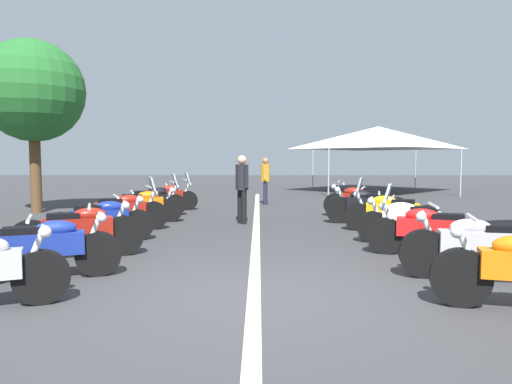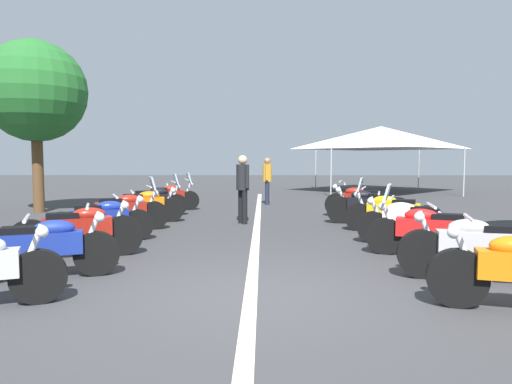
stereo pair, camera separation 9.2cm
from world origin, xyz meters
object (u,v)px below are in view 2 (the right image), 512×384
object	(u,v)px
motorcycle_left_row_6	(154,200)
motorcycle_right_row_4	(392,211)
motorcycle_right_row_6	(360,200)
motorcycle_right_row_5	(368,205)
motorcycle_left_row_1	(42,246)
motorcycle_left_row_2	(79,230)
motorcycle_right_row_2	(430,229)
bystander_1	(243,184)
motorcycle_left_row_5	(143,205)
event_tent	(381,138)
bystander_2	(267,177)
motorcycle_right_row_1	(481,246)
motorcycle_left_row_3	(101,219)
motorcycle_left_row_7	(167,196)
motorcycle_right_row_3	(410,221)
motorcycle_left_row_4	(122,210)

from	to	relation	value
motorcycle_left_row_6	motorcycle_right_row_4	bearing A→B (deg)	-46.29
motorcycle_right_row_6	motorcycle_right_row_4	bearing A→B (deg)	106.21
motorcycle_right_row_5	motorcycle_left_row_1	bearing A→B (deg)	53.09
motorcycle_left_row_2	motorcycle_right_row_2	distance (m)	5.74
bystander_1	motorcycle_right_row_6	bearing A→B (deg)	170.14
motorcycle_left_row_2	motorcycle_right_row_2	size ratio (longest dim) A/B	0.96
motorcycle_left_row_1	motorcycle_left_row_5	bearing A→B (deg)	71.17
motorcycle_right_row_4	event_tent	world-z (taller)	event_tent
motorcycle_left_row_6	bystander_2	size ratio (longest dim) A/B	1.14
motorcycle_right_row_1	motorcycle_right_row_4	world-z (taller)	motorcycle_right_row_4
motorcycle_left_row_6	motorcycle_right_row_6	size ratio (longest dim) A/B	0.95
motorcycle_left_row_3	bystander_1	distance (m)	3.71
motorcycle_left_row_1	bystander_1	xyz separation A→B (m)	(5.34, -2.45, 0.55)
motorcycle_right_row_4	motorcycle_right_row_5	xyz separation A→B (m)	(1.30, 0.21, 0.00)
motorcycle_left_row_2	motorcycle_left_row_7	size ratio (longest dim) A/B	0.97
motorcycle_left_row_6	motorcycle_right_row_4	distance (m)	6.54
motorcycle_left_row_5	motorcycle_right_row_3	distance (m)	6.51
motorcycle_left_row_5	motorcycle_left_row_4	bearing A→B (deg)	-107.03
motorcycle_left_row_7	motorcycle_right_row_5	xyz separation A→B (m)	(-2.82, -5.62, 0.01)
motorcycle_left_row_1	motorcycle_left_row_3	size ratio (longest dim) A/B	1.00
event_tent	motorcycle_right_row_2	bearing A→B (deg)	168.62
motorcycle_left_row_2	bystander_2	bearing A→B (deg)	46.92
motorcycle_left_row_5	motorcycle_left_row_6	size ratio (longest dim) A/B	1.09
motorcycle_left_row_4	motorcycle_left_row_6	xyz separation A→B (m)	(2.69, -0.06, -0.01)
motorcycle_left_row_3	bystander_2	xyz separation A→B (m)	(7.34, -3.30, 0.52)
motorcycle_left_row_2	motorcycle_left_row_5	size ratio (longest dim) A/B	0.95
bystander_2	event_tent	xyz separation A→B (m)	(6.33, -5.61, 1.68)
motorcycle_left_row_7	motorcycle_left_row_2	bearing A→B (deg)	-109.52
motorcycle_right_row_2	motorcycle_left_row_2	bearing A→B (deg)	22.14
motorcycle_right_row_3	bystander_2	world-z (taller)	bystander_2
motorcycle_left_row_4	motorcycle_right_row_1	size ratio (longest dim) A/B	0.92
bystander_1	event_tent	world-z (taller)	event_tent
motorcycle_right_row_2	motorcycle_right_row_5	size ratio (longest dim) A/B	0.98
motorcycle_right_row_3	motorcycle_right_row_4	bearing A→B (deg)	-77.60
motorcycle_right_row_3	bystander_1	distance (m)	4.31
bystander_1	bystander_2	size ratio (longest dim) A/B	1.03
motorcycle_left_row_6	motorcycle_right_row_6	distance (m)	5.81
motorcycle_right_row_6	bystander_1	size ratio (longest dim) A/B	1.16
motorcycle_right_row_2	motorcycle_right_row_6	xyz separation A→B (m)	(5.24, 0.03, -0.00)
motorcycle_right_row_1	motorcycle_right_row_6	distance (m)	6.70
motorcycle_right_row_4	bystander_1	bearing A→B (deg)	-3.23
motorcycle_right_row_2	motorcycle_left_row_3	bearing A→B (deg)	7.83
motorcycle_left_row_3	motorcycle_left_row_6	size ratio (longest dim) A/B	1.04
motorcycle_right_row_5	bystander_1	distance (m)	3.17
motorcycle_right_row_1	motorcycle_right_row_2	xyz separation A→B (m)	(1.46, 0.14, -0.00)
motorcycle_left_row_7	motorcycle_left_row_1	bearing A→B (deg)	-109.31
motorcycle_right_row_1	motorcycle_right_row_4	bearing A→B (deg)	-78.37
motorcycle_right_row_5	bystander_1	xyz separation A→B (m)	(0.00, 3.13, 0.53)
motorcycle_right_row_1	motorcycle_right_row_2	bearing A→B (deg)	-73.68
motorcycle_right_row_5	motorcycle_right_row_6	xyz separation A→B (m)	(1.38, -0.10, -0.01)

